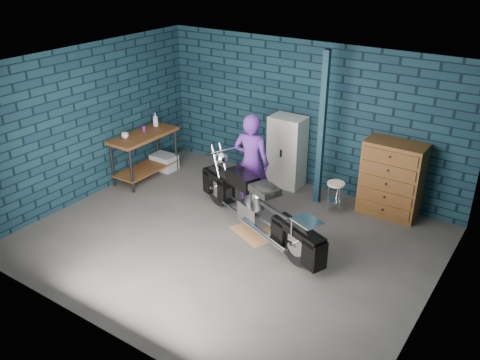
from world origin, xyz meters
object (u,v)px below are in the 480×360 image
object	(u,v)px
workbench	(145,156)
locker	(287,152)
person	(251,163)
shop_stool	(335,197)
storage_bin	(164,162)
tool_chest	(392,179)
motorcycle	(257,201)

from	to	relation	value
workbench	locker	bearing A→B (deg)	27.37
person	locker	world-z (taller)	person
person	shop_stool	world-z (taller)	person
storage_bin	tool_chest	bearing A→B (deg)	9.75
person	storage_bin	distance (m)	2.49
person	tool_chest	bearing A→B (deg)	-162.92
storage_bin	shop_stool	xyz separation A→B (m)	(3.62, 0.31, 0.12)
locker	shop_stool	bearing A→B (deg)	-20.37
storage_bin	shop_stool	world-z (taller)	shop_stool
motorcycle	workbench	bearing A→B (deg)	-168.12
tool_chest	workbench	bearing A→B (deg)	-164.15
motorcycle	shop_stool	distance (m)	1.56
workbench	person	distance (m)	2.41
workbench	person	bearing A→B (deg)	2.78
person	storage_bin	xyz separation A→B (m)	(-2.36, 0.38, -0.70)
locker	shop_stool	world-z (taller)	locker
person	tool_chest	distance (m)	2.36
storage_bin	tool_chest	world-z (taller)	tool_chest
shop_stool	storage_bin	bearing A→B (deg)	-175.15
locker	tool_chest	bearing A→B (deg)	0.00
motorcycle	shop_stool	bearing A→B (deg)	83.91
motorcycle	person	bearing A→B (deg)	151.57
motorcycle	storage_bin	size ratio (longest dim) A/B	5.18
motorcycle	storage_bin	world-z (taller)	motorcycle
workbench	person	xyz separation A→B (m)	(2.38, 0.12, 0.40)
workbench	locker	xyz separation A→B (m)	(2.43, 1.26, 0.22)
workbench	shop_stool	world-z (taller)	workbench
motorcycle	tool_chest	world-z (taller)	tool_chest
locker	tool_chest	world-z (taller)	locker
storage_bin	tool_chest	distance (m)	4.50
locker	shop_stool	size ratio (longest dim) A/B	2.49
workbench	tool_chest	world-z (taller)	tool_chest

